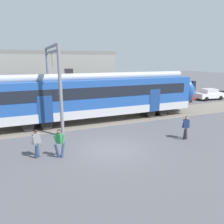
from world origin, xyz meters
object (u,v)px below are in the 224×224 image
(pedestrian_navy, at_px, (186,126))
(parked_car_white, at_px, (210,94))
(pedestrian_grey, at_px, (36,141))
(pedestrian_green, at_px, (59,141))
(parked_car_red, at_px, (179,96))

(pedestrian_navy, height_order, parked_car_white, pedestrian_navy)
(pedestrian_grey, relative_size, pedestrian_green, 1.00)
(pedestrian_green, relative_size, pedestrian_navy, 1.00)
(parked_car_red, xyz_separation_m, parked_car_white, (5.21, -0.24, 0.00))
(pedestrian_navy, relative_size, parked_car_red, 0.41)
(pedestrian_grey, height_order, pedestrian_navy, same)
(pedestrian_green, height_order, parked_car_red, pedestrian_green)
(pedestrian_grey, bearing_deg, pedestrian_green, -22.30)
(pedestrian_grey, bearing_deg, pedestrian_navy, -5.48)
(parked_car_white, bearing_deg, pedestrian_navy, -141.55)
(pedestrian_navy, xyz_separation_m, parked_car_white, (14.05, 11.15, -0.21))
(parked_car_red, relative_size, parked_car_white, 0.98)
(pedestrian_grey, xyz_separation_m, pedestrian_navy, (9.81, -0.94, 0.03))
(pedestrian_green, xyz_separation_m, parked_car_red, (17.45, 10.94, -0.18))
(pedestrian_grey, height_order, parked_car_white, pedestrian_grey)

